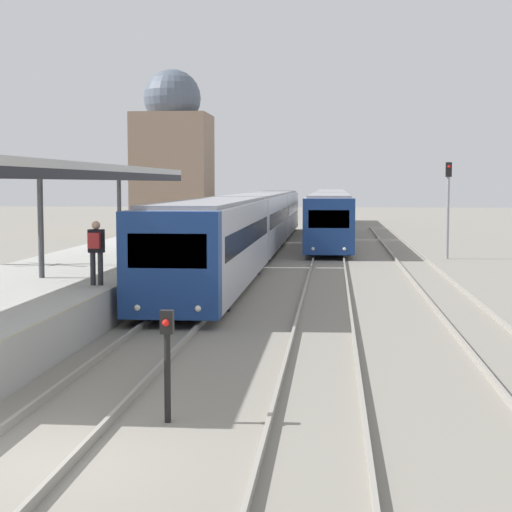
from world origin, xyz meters
TOP-DOWN VIEW (x-y plane):
  - ground_plane at (0.00, 0.00)m, footprint 240.00×240.00m
  - track_platform_line at (0.00, 0.00)m, footprint 1.51×120.00m
  - track_middle_line at (3.85, 0.00)m, footprint 1.51×120.00m
  - platform_canopy at (-4.00, 12.58)m, footprint 4.00×21.93m
  - person_on_platform at (-2.03, 10.98)m, footprint 0.40×0.40m
  - train_near at (0.00, 33.69)m, footprint 2.56×47.06m
  - train_far at (3.85, 51.82)m, footprint 2.48×44.23m
  - signal_post_near at (1.57, 2.12)m, footprint 0.20×0.21m
  - signal_mast_far at (9.56, 31.30)m, footprint 0.28×0.29m
  - distant_domed_building at (-7.86, 52.46)m, footprint 5.48×5.48m

SIDE VIEW (x-z plane):
  - ground_plane at x=0.00m, z-range 0.00..0.00m
  - track_platform_line at x=0.00m, z-range 0.00..0.15m
  - track_middle_line at x=3.85m, z-range 0.00..0.15m
  - signal_post_near at x=1.57m, z-range 0.21..1.95m
  - train_far at x=3.85m, z-range 0.17..3.22m
  - train_near at x=0.00m, z-range 0.17..3.25m
  - person_on_platform at x=-2.03m, z-range 1.17..2.84m
  - signal_mast_far at x=9.56m, z-range 0.63..5.28m
  - platform_canopy at x=-4.00m, z-range 2.47..5.63m
  - distant_domed_building at x=-7.86m, z-range -0.41..11.61m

